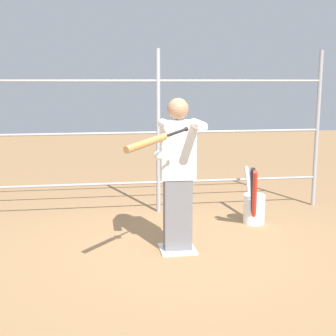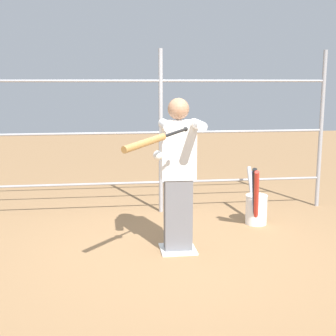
# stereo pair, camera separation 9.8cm
# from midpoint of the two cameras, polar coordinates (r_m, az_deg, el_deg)

# --- Properties ---
(ground_plane) EXTENTS (24.00, 24.00, 0.00)m
(ground_plane) POSITION_cam_midpoint_polar(r_m,az_deg,el_deg) (5.41, 0.64, -9.94)
(ground_plane) COLOR #9E754C
(home_plate) EXTENTS (0.40, 0.40, 0.02)m
(home_plate) POSITION_cam_midpoint_polar(r_m,az_deg,el_deg) (5.40, 0.64, -9.84)
(home_plate) COLOR white
(home_plate) RESTS_ON ground
(fence_backstop) EXTENTS (4.89, 0.06, 2.34)m
(fence_backstop) POSITION_cam_midpoint_polar(r_m,az_deg,el_deg) (6.68, -1.62, 4.34)
(fence_backstop) COLOR #939399
(fence_backstop) RESTS_ON ground
(batter) EXTENTS (0.44, 0.58, 1.71)m
(batter) POSITION_cam_midpoint_polar(r_m,az_deg,el_deg) (5.14, 0.69, -0.28)
(batter) COLOR slate
(batter) RESTS_ON ground
(baseball_bat_swinging) EXTENTS (0.69, 0.68, 0.16)m
(baseball_bat_swinging) POSITION_cam_midpoint_polar(r_m,az_deg,el_deg) (4.20, -2.68, 3.29)
(baseball_bat_swinging) COLOR black
(softball_in_flight) EXTENTS (0.10, 0.10, 0.10)m
(softball_in_flight) POSITION_cam_midpoint_polar(r_m,az_deg,el_deg) (4.59, -1.77, 1.55)
(softball_in_flight) COLOR white
(bat_bucket) EXTENTS (0.36, 1.13, 0.84)m
(bat_bucket) POSITION_cam_midpoint_polar(r_m,az_deg,el_deg) (6.36, 9.97, -4.50)
(bat_bucket) COLOR white
(bat_bucket) RESTS_ON ground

